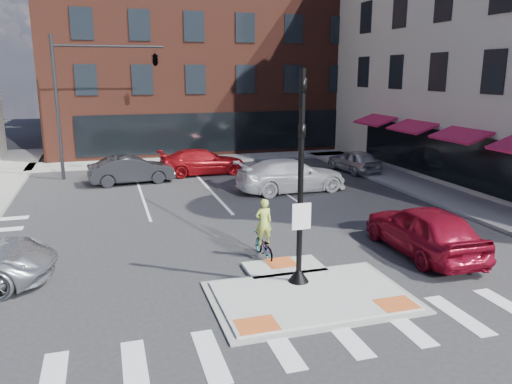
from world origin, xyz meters
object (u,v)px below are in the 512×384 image
object	(u,v)px
white_pickup	(292,175)
bg_car_silver	(354,161)
bg_car_red	(203,162)
cyclist	(264,238)
red_sedan	(424,229)
bg_car_dark	(132,170)

from	to	relation	value
white_pickup	bg_car_silver	xyz separation A→B (m)	(5.52, 3.68, -0.13)
bg_car_red	cyclist	size ratio (longest dim) A/B	2.60
red_sedan	bg_car_dark	bearing A→B (deg)	-57.16
white_pickup	bg_car_silver	bearing A→B (deg)	-59.68
cyclist	white_pickup	bearing A→B (deg)	-118.76
red_sedan	bg_car_silver	distance (m)	14.26
bg_car_dark	cyclist	size ratio (longest dim) A/B	2.29
white_pickup	cyclist	xyz separation A→B (m)	(-4.27, -8.61, -0.16)
red_sedan	bg_car_red	size ratio (longest dim) A/B	0.96
red_sedan	bg_car_silver	xyz separation A→B (m)	(4.53, 13.52, -0.16)
white_pickup	cyclist	world-z (taller)	cyclist
red_sedan	cyclist	distance (m)	5.40
red_sedan	bg_car_red	world-z (taller)	red_sedan
bg_car_dark	cyclist	bearing A→B (deg)	-170.79
red_sedan	cyclist	world-z (taller)	cyclist
bg_car_silver	bg_car_red	distance (m)	9.27
bg_car_silver	cyclist	size ratio (longest dim) A/B	2.05
bg_car_silver	red_sedan	bearing A→B (deg)	65.47
cyclist	bg_car_silver	bearing A→B (deg)	-130.91
bg_car_red	red_sedan	bearing A→B (deg)	-165.15
white_pickup	bg_car_silver	size ratio (longest dim) A/B	1.40
cyclist	bg_car_dark	bearing A→B (deg)	-77.27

